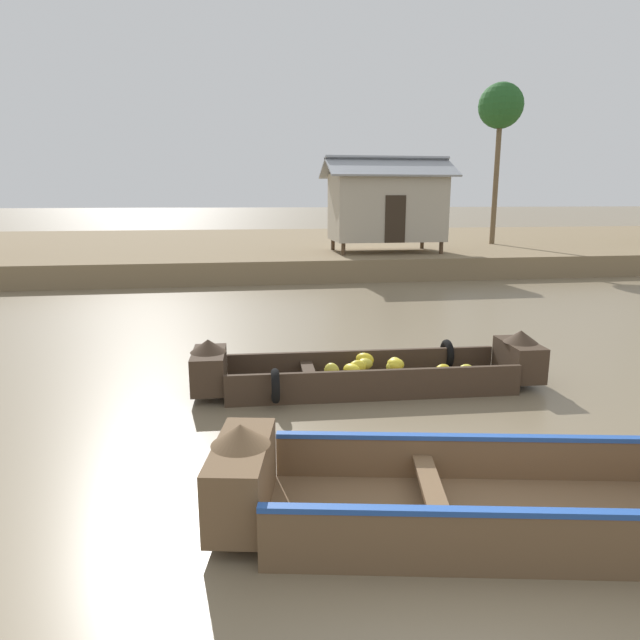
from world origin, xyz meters
name	(u,v)px	position (x,y,z in m)	size (l,w,h in m)	color
ground_plane	(315,314)	(0.00, 10.00, 0.00)	(300.00, 300.00, 0.00)	#7A6B51
riverbank_strip	(274,248)	(0.00, 25.16, 0.41)	(160.00, 20.00, 0.83)	#7F6B4C
banana_boat	(370,371)	(0.04, 4.05, 0.29)	(5.66, 1.76, 0.90)	#3D2D21
viewer_boat	(555,498)	(0.82, -0.02, 0.30)	(6.54, 2.50, 1.00)	brown
stilt_house_mid_left	(386,205)	(4.10, 18.07, 2.71)	(5.06, 3.19, 3.81)	#4C3826
palm_tree_near	(501,109)	(10.25, 21.13, 7.00)	(2.04, 2.04, 7.32)	brown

